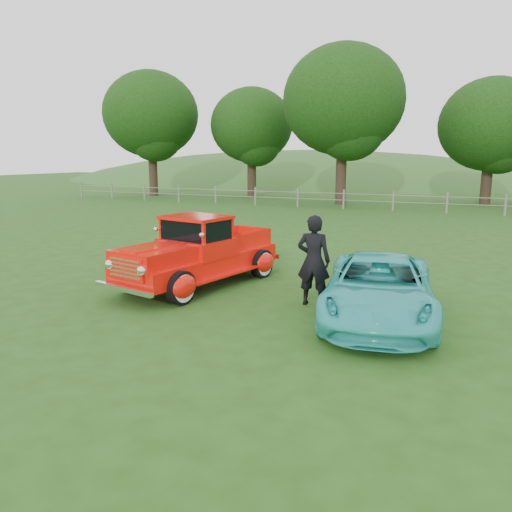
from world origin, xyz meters
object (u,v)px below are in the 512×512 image
at_px(man, 314,260).
at_px(red_pickup, 199,254).
at_px(tree_near_east, 491,125).
at_px(tree_far_west, 151,115).
at_px(tree_near_west, 343,100).
at_px(teal_sedan, 379,289).
at_px(tree_mid_west, 252,125).

bearing_deg(man, red_pickup, -14.13).
relative_size(tree_near_east, man, 4.16).
relative_size(tree_far_west, tree_near_east, 1.19).
bearing_deg(tree_far_west, man, -48.43).
distance_m(tree_far_west, man, 32.84).
relative_size(tree_near_west, red_pickup, 1.99).
distance_m(tree_near_east, teal_sedan, 28.08).
xyz_separation_m(tree_mid_west, man, (13.49, -26.23, -4.55)).
bearing_deg(tree_mid_west, tree_near_west, -20.56).
relative_size(tree_near_west, teal_sedan, 2.28).
height_order(tree_near_west, red_pickup, tree_near_west).
bearing_deg(red_pickup, tree_mid_west, 123.54).
height_order(tree_far_west, red_pickup, tree_far_west).
height_order(red_pickup, man, man).
xyz_separation_m(tree_mid_west, red_pickup, (10.31, -25.74, -4.75)).
bearing_deg(red_pickup, tree_near_east, 87.67).
relative_size(tree_far_west, teal_sedan, 2.17).
xyz_separation_m(tree_near_east, red_pickup, (-6.69, -26.74, -4.45)).
bearing_deg(man, teal_sedan, 159.71).
xyz_separation_m(tree_near_west, tree_near_east, (9.00, 4.00, -1.55)).
bearing_deg(teal_sedan, tree_mid_west, 109.82).
bearing_deg(teal_sedan, red_pickup, 159.73).
bearing_deg(tree_near_west, man, -76.71).
bearing_deg(man, tree_near_east, -102.77).
relative_size(tree_mid_west, tree_near_east, 1.02).
distance_m(tree_near_west, red_pickup, 23.63).
xyz_separation_m(tree_near_west, man, (5.49, -23.23, -5.80)).
bearing_deg(tree_far_west, teal_sedan, -46.97).
xyz_separation_m(red_pickup, man, (3.18, -0.49, 0.21)).
height_order(tree_near_east, teal_sedan, tree_near_east).
height_order(tree_near_west, teal_sedan, tree_near_west).
bearing_deg(teal_sedan, tree_near_east, 76.27).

